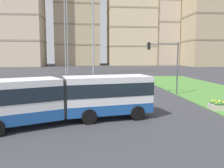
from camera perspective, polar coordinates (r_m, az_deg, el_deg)
articulated_bus at (r=16.29m, az=-10.36°, el=-3.23°), size 11.93×5.98×3.00m
car_navy_sedan at (r=24.32m, az=-14.64°, el=-2.17°), size 4.54×2.32×1.58m
flower_planter_4 at (r=21.15m, az=24.12°, el=-4.79°), size 1.10×0.56×0.74m
flower_planter_5 at (r=21.69m, az=23.30°, el=-4.47°), size 1.10×0.56×0.74m
traffic_light_far_right at (r=27.77m, az=12.95°, el=5.80°), size 3.70×0.28×5.89m
apartment_tower_west at (r=107.80m, az=-21.46°, el=16.98°), size 19.32×15.03×48.59m
apartment_tower_westcentre at (r=113.10m, az=-8.16°, el=15.49°), size 19.49×14.99×43.19m
apartment_tower_centre at (r=114.32m, az=4.48°, el=14.77°), size 20.86×17.82×40.52m
apartment_tower_eastcentre at (r=118.78m, az=10.90°, el=13.56°), size 14.26×20.17×37.22m
apartment_tower_east at (r=111.19m, az=21.11°, el=17.02°), size 15.70×19.51×49.92m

